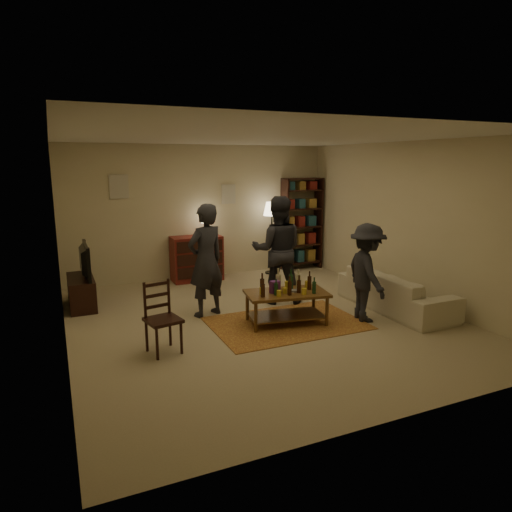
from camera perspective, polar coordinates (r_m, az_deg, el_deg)
floor at (r=7.00m, az=0.75°, el=-7.99°), size 6.00×6.00×0.00m
room_shell at (r=9.22m, az=-10.82°, el=8.10°), size 6.00×6.00×6.00m
rug at (r=6.86m, az=3.79°, el=-8.36°), size 2.20×1.50×0.01m
coffee_table at (r=6.73m, az=3.80°, el=-5.04°), size 1.28×0.84×0.82m
dining_chair at (r=5.86m, az=-11.78°, el=-7.22°), size 0.47×0.47×0.92m
tv_stand at (r=8.03m, az=-21.01°, el=-3.32°), size 0.40×1.00×1.06m
dresser at (r=9.26m, az=-7.38°, el=-0.14°), size 1.00×0.50×1.36m
bookshelf at (r=10.18m, az=5.71°, el=4.15°), size 0.90×0.34×2.02m
floor_lamp at (r=9.63m, az=2.00°, el=5.31°), size 0.36×0.36×1.53m
sofa at (r=7.74m, az=17.04°, el=-4.20°), size 0.81×2.08×0.61m
person_left at (r=7.02m, az=-6.28°, el=-0.57°), size 0.74×0.61×1.75m
person_right at (r=7.67m, az=2.70°, el=0.76°), size 1.08×0.98×1.81m
person_by_sofa at (r=6.98m, az=13.67°, el=-2.05°), size 0.73×1.05×1.48m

